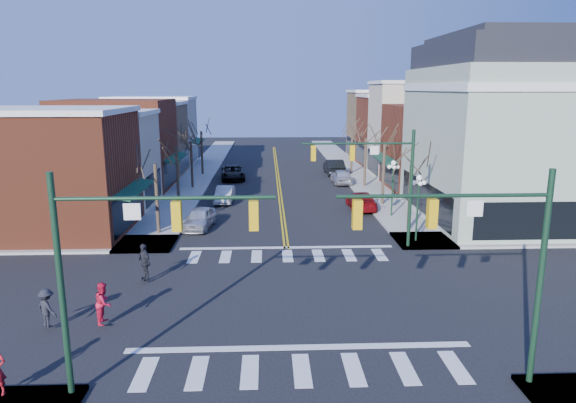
{
  "coord_description": "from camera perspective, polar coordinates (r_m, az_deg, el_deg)",
  "views": [
    {
      "loc": [
        -1.14,
        -22.23,
        9.55
      ],
      "look_at": [
        0.11,
        8.22,
        2.8
      ],
      "focal_mm": 32.0,
      "sensor_mm": 36.0,
      "label": 1
    }
  ],
  "objects": [
    {
      "name": "car_right_far",
      "position": [
        58.17,
        5.14,
        3.85
      ],
      "size": [
        1.97,
        5.26,
        1.72
      ],
      "primitive_type": "imported",
      "rotation": [
        0.0,
        0.0,
        3.17
      ],
      "color": "black",
      "rests_on": "ground"
    },
    {
      "name": "bldg_left_brick_b",
      "position": [
        52.03,
        -18.46,
        6.01
      ],
      "size": [
        10.0,
        9.0,
        8.5
      ],
      "primitive_type": "cube",
      "color": "maroon",
      "rests_on": "ground"
    },
    {
      "name": "car_left_mid",
      "position": [
        44.09,
        -7.06,
        0.77
      ],
      "size": [
        1.61,
        4.1,
        1.33
      ],
      "primitive_type": "imported",
      "rotation": [
        0.0,
        0.0,
        -0.05
      ],
      "color": "silver",
      "rests_on": "ground"
    },
    {
      "name": "tree_right_b",
      "position": [
        42.89,
        10.55,
        2.94
      ],
      "size": [
        0.24,
        0.24,
        5.18
      ],
      "primitive_type": "cylinder",
      "color": "#382B21",
      "rests_on": "ground"
    },
    {
      "name": "pedestrian_red_b",
      "position": [
        22.53,
        -19.79,
        -10.54
      ],
      "size": [
        0.67,
        0.85,
        1.74
      ],
      "primitive_type": "imported",
      "rotation": [
        0.0,
        0.0,
        1.58
      ],
      "color": "red",
      "rests_on": "sidewalk_left"
    },
    {
      "name": "lamppost_midblock",
      "position": [
        38.94,
        11.58,
        2.49
      ],
      "size": [
        0.36,
        0.36,
        4.33
      ],
      "color": "#14331E",
      "rests_on": "ground"
    },
    {
      "name": "sidewalk_left",
      "position": [
        43.94,
        -12.26,
        -0.25
      ],
      "size": [
        3.5,
        70.0,
        0.15
      ],
      "primitive_type": "cube",
      "color": "#9E9B93",
      "rests_on": "ground"
    },
    {
      "name": "sidewalk_right",
      "position": [
        44.39,
        10.58,
        -0.05
      ],
      "size": [
        3.5,
        70.0,
        0.15
      ],
      "primitive_type": "cube",
      "color": "#9E9B93",
      "rests_on": "ground"
    },
    {
      "name": "traffic_mast_far_right",
      "position": [
        30.76,
        10.25,
        3.23
      ],
      "size": [
        6.6,
        0.28,
        7.2
      ],
      "color": "#14331E",
      "rests_on": "ground"
    },
    {
      "name": "bldg_left_stucco_b",
      "position": [
        67.5,
        -14.75,
        7.45
      ],
      "size": [
        10.0,
        8.0,
        8.2
      ],
      "primitive_type": "cube",
      "color": "beige",
      "rests_on": "ground"
    },
    {
      "name": "victorian_corner",
      "position": [
        40.85,
        23.45,
        7.41
      ],
      "size": [
        12.25,
        14.25,
        13.3
      ],
      "color": "#9EAE96",
      "rests_on": "ground"
    },
    {
      "name": "bldg_right_brick_b",
      "position": [
        65.6,
        12.47,
        7.57
      ],
      "size": [
        10.0,
        8.0,
        8.5
      ],
      "primitive_type": "cube",
      "color": "maroon",
      "rests_on": "ground"
    },
    {
      "name": "bldg_left_tan",
      "position": [
        60.0,
        -16.29,
        6.59
      ],
      "size": [
        10.0,
        7.5,
        7.8
      ],
      "primitive_type": "cube",
      "color": "#937651",
      "rests_on": "ground"
    },
    {
      "name": "traffic_mast_near_left",
      "position": [
        16.21,
        -18.09,
        -5.53
      ],
      "size": [
        6.6,
        0.28,
        7.2
      ],
      "color": "#14331E",
      "rests_on": "ground"
    },
    {
      "name": "tree_left_b",
      "position": [
        42.45,
        -12.17,
        2.68
      ],
      "size": [
        0.24,
        0.24,
        5.04
      ],
      "primitive_type": "cylinder",
      "color": "#382B21",
      "rests_on": "ground"
    },
    {
      "name": "bldg_left_stucco_a",
      "position": [
        44.51,
        -21.2,
        4.16
      ],
      "size": [
        10.0,
        7.0,
        7.5
      ],
      "primitive_type": "cube",
      "color": "beige",
      "rests_on": "ground"
    },
    {
      "name": "ground",
      "position": [
        24.22,
        0.55,
        -10.74
      ],
      "size": [
        160.0,
        160.0,
        0.0
      ],
      "primitive_type": "plane",
      "color": "black",
      "rests_on": "ground"
    },
    {
      "name": "tree_left_c",
      "position": [
        50.29,
        -10.65,
        3.96
      ],
      "size": [
        0.24,
        0.24,
        4.55
      ],
      "primitive_type": "cylinder",
      "color": "#382B21",
      "rests_on": "ground"
    },
    {
      "name": "pedestrian_dark_b",
      "position": [
        23.05,
        -25.21,
        -10.67
      ],
      "size": [
        1.19,
        1.08,
        1.61
      ],
      "primitive_type": "imported",
      "rotation": [
        0.0,
        0.0,
        2.54
      ],
      "color": "black",
      "rests_on": "sidewalk_left"
    },
    {
      "name": "car_left_near",
      "position": [
        36.15,
        -9.79,
        -1.84
      ],
      "size": [
        2.22,
        4.38,
        1.43
      ],
      "primitive_type": "imported",
      "rotation": [
        0.0,
        0.0,
        -0.13
      ],
      "color": "silver",
      "rests_on": "ground"
    },
    {
      "name": "tree_right_c",
      "position": [
        50.65,
        8.56,
        4.25
      ],
      "size": [
        0.24,
        0.24,
        4.83
      ],
      "primitive_type": "cylinder",
      "color": "#382B21",
      "rests_on": "ground"
    },
    {
      "name": "tree_right_d",
      "position": [
        58.45,
        7.1,
        5.45
      ],
      "size": [
        0.24,
        0.24,
        4.97
      ],
      "primitive_type": "cylinder",
      "color": "#382B21",
      "rests_on": "ground"
    },
    {
      "name": "bldg_right_tan",
      "position": [
        73.32,
        10.9,
        8.32
      ],
      "size": [
        10.0,
        8.0,
        9.0
      ],
      "primitive_type": "cube",
      "color": "#937651",
      "rests_on": "ground"
    },
    {
      "name": "bldg_left_brick_a",
      "position": [
        37.31,
        -24.99,
        2.76
      ],
      "size": [
        10.0,
        8.5,
        8.0
      ],
      "primitive_type": "cube",
      "color": "maroon",
      "rests_on": "ground"
    },
    {
      "name": "car_right_mid",
      "position": [
        52.52,
        5.95,
        2.78
      ],
      "size": [
        1.91,
        4.49,
        1.51
      ],
      "primitive_type": "imported",
      "rotation": [
        0.0,
        0.0,
        3.17
      ],
      "color": "silver",
      "rests_on": "ground"
    },
    {
      "name": "car_left_far",
      "position": [
        55.06,
        -6.13,
        3.21
      ],
      "size": [
        2.88,
        5.49,
        1.47
      ],
      "primitive_type": "imported",
      "rotation": [
        0.0,
        0.0,
        0.08
      ],
      "color": "black",
      "rests_on": "ground"
    },
    {
      "name": "bldg_right_stucco",
      "position": [
        58.34,
        14.37,
        7.63
      ],
      "size": [
        10.0,
        7.0,
        10.0
      ],
      "primitive_type": "cube",
      "color": "beige",
      "rests_on": "ground"
    },
    {
      "name": "tree_right_a",
      "position": [
        35.32,
        13.38,
        0.32
      ],
      "size": [
        0.24,
        0.24,
        4.62
      ],
      "primitive_type": "cylinder",
      "color": "#382B21",
      "rests_on": "ground"
    },
    {
      "name": "car_right_near",
      "position": [
        41.65,
        8.14,
        0.09
      ],
      "size": [
        1.98,
        4.84,
        1.4
      ],
      "primitive_type": "imported",
      "rotation": [
        0.0,
        0.0,
        3.15
      ],
      "color": "maroon",
      "rests_on": "ground"
    },
    {
      "name": "traffic_mast_near_right",
      "position": [
        16.97,
        21.04,
        -4.95
      ],
      "size": [
        6.6,
        0.28,
        7.2
      ],
      "color": "#14331E",
      "rests_on": "ground"
    },
    {
      "name": "lamppost_corner",
      "position": [
        32.79,
        14.26,
        0.51
      ],
      "size": [
        0.36,
        0.36,
        4.33
      ],
      "color": "#14331E",
      "rests_on": "ground"
    },
    {
      "name": "bldg_right_brick_a",
      "position": [
        51.08,
        16.77,
        5.73
      ],
      "size": [
        10.0,
        8.5,
        8.0
      ],
      "primitive_type": "cube",
      "color": "maroon",
      "rests_on": "ground"
    },
    {
      "name": "pedestrian_dark_a",
      "position": [
        26.67,
        -15.68,
        -6.49
      ],
      "size": [
        1.05,
        1.15,
        1.89
      ],
      "primitive_type": "imported",
      "rotation": [
        0.0,
        0.0,
        -0.9
      ],
      "color": "#21222A",
      "rests_on": "sidewalk_left"
    },
    {
      "name": "tree_left_a",
      "position": [
        34.76,
        -14.35,
        0.19
      ],
      "size": [
        0.24,
        0.24,
        4.76
      ],
      "primitive_type": "cylinder",
      "color": "#382B21",
      "rests_on": "ground"
    },
    {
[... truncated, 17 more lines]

